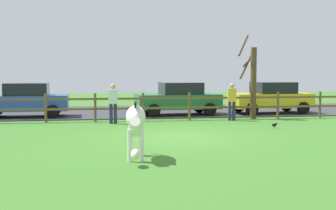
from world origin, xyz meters
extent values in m
plane|color=#3D7528|center=(0.00, 0.00, 0.00)|extent=(60.00, 60.00, 0.00)
cube|color=#38383D|center=(0.00, 9.30, 0.03)|extent=(28.00, 7.40, 0.05)
cylinder|color=brown|center=(-4.85, 5.00, 0.61)|extent=(0.11, 0.11, 1.21)
cylinder|color=brown|center=(-2.80, 5.00, 0.61)|extent=(0.11, 0.11, 1.21)
cylinder|color=brown|center=(-0.75, 5.00, 0.61)|extent=(0.11, 0.11, 1.21)
cylinder|color=brown|center=(1.30, 5.00, 0.61)|extent=(0.11, 0.11, 1.21)
cylinder|color=brown|center=(3.35, 5.00, 0.61)|extent=(0.11, 0.11, 1.21)
cylinder|color=brown|center=(5.40, 5.00, 0.61)|extent=(0.11, 0.11, 1.21)
cylinder|color=brown|center=(7.45, 5.00, 0.61)|extent=(0.11, 0.11, 1.21)
cube|color=brown|center=(-0.75, 5.00, 0.55)|extent=(20.50, 0.06, 0.09)
cube|color=brown|center=(-0.75, 5.00, 0.97)|extent=(20.50, 0.06, 0.09)
cylinder|color=#513A23|center=(4.23, 5.04, 1.61)|extent=(0.26, 0.26, 3.21)
cylinder|color=#513A23|center=(4.01, 5.39, 2.40)|extent=(0.82, 0.56, 1.22)
cylinder|color=#513A23|center=(4.16, 5.36, 2.67)|extent=(0.74, 0.24, 0.67)
cylinder|color=#513A23|center=(3.86, 5.36, 3.32)|extent=(0.76, 0.86, 1.02)
ellipsoid|color=white|center=(-1.75, -3.32, 1.03)|extent=(0.60, 1.28, 0.56)
cylinder|color=white|center=(-1.65, -3.73, 0.39)|extent=(0.11, 0.11, 0.78)
cylinder|color=white|center=(-1.93, -3.70, 0.39)|extent=(0.11, 0.11, 0.78)
cylinder|color=white|center=(-1.57, -2.93, 0.39)|extent=(0.11, 0.11, 0.78)
cylinder|color=white|center=(-1.85, -2.90, 0.39)|extent=(0.11, 0.11, 0.78)
cylinder|color=white|center=(-1.80, -3.84, 0.84)|extent=(0.30, 0.61, 0.51)
ellipsoid|color=white|center=(-1.84, -4.26, 0.28)|extent=(0.24, 0.46, 0.24)
cube|color=black|center=(-1.77, -3.56, 1.35)|extent=(0.10, 0.56, 0.12)
cylinder|color=black|center=(-1.68, -2.65, 0.88)|extent=(0.07, 0.19, 0.54)
cylinder|color=black|center=(3.90, 1.77, 0.03)|extent=(0.01, 0.01, 0.06)
cylinder|color=black|center=(3.90, 1.73, 0.03)|extent=(0.01, 0.01, 0.06)
ellipsoid|color=black|center=(3.90, 1.75, 0.12)|extent=(0.18, 0.10, 0.12)
sphere|color=black|center=(3.99, 1.75, 0.17)|extent=(0.07, 0.07, 0.07)
cube|color=#2D4CAD|center=(-6.06, 7.03, 0.70)|extent=(4.04, 1.80, 0.70)
cube|color=black|center=(-5.91, 7.03, 1.33)|extent=(1.94, 1.61, 0.56)
cylinder|color=black|center=(-4.69, 6.21, 0.35)|extent=(0.60, 0.19, 0.60)
cylinder|color=black|center=(-4.73, 7.91, 0.35)|extent=(0.60, 0.19, 0.60)
cube|color=yellow|center=(5.85, 7.04, 0.70)|extent=(4.11, 1.99, 0.70)
cube|color=black|center=(6.00, 7.05, 1.33)|extent=(2.01, 1.70, 0.56)
cylinder|color=black|center=(4.56, 6.09, 0.35)|extent=(0.61, 0.22, 0.60)
cylinder|color=black|center=(4.44, 7.79, 0.35)|extent=(0.61, 0.22, 0.60)
cylinder|color=black|center=(7.26, 6.29, 0.35)|extent=(0.61, 0.22, 0.60)
cylinder|color=black|center=(7.13, 7.99, 0.35)|extent=(0.61, 0.22, 0.60)
cube|color=#236B38|center=(1.12, 6.95, 0.70)|extent=(4.12, 2.00, 0.70)
cube|color=black|center=(1.27, 6.96, 1.33)|extent=(2.01, 1.71, 0.56)
cylinder|color=black|center=(-0.16, 6.00, 0.35)|extent=(0.61, 0.23, 0.60)
cylinder|color=black|center=(-0.29, 7.70, 0.35)|extent=(0.61, 0.23, 0.60)
cylinder|color=black|center=(2.53, 6.21, 0.35)|extent=(0.61, 0.23, 0.60)
cylinder|color=black|center=(2.40, 7.90, 0.35)|extent=(0.61, 0.23, 0.60)
cylinder|color=#232847|center=(-2.16, 4.16, 0.41)|extent=(0.14, 0.14, 0.82)
cylinder|color=#232847|center=(-1.98, 4.14, 0.41)|extent=(0.14, 0.14, 0.82)
cube|color=silver|center=(-2.07, 4.15, 1.11)|extent=(0.38, 0.25, 0.58)
sphere|color=tan|center=(-2.07, 4.15, 1.53)|extent=(0.22, 0.22, 0.22)
cylinder|color=#232847|center=(3.00, 4.55, 0.41)|extent=(0.14, 0.14, 0.82)
cylinder|color=#232847|center=(3.18, 4.52, 0.41)|extent=(0.14, 0.14, 0.82)
cube|color=gold|center=(3.09, 4.54, 1.11)|extent=(0.39, 0.28, 0.58)
sphere|color=tan|center=(3.09, 4.54, 1.53)|extent=(0.22, 0.22, 0.22)
camera|label=1|loc=(-2.63, -14.14, 2.14)|focal=47.59mm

